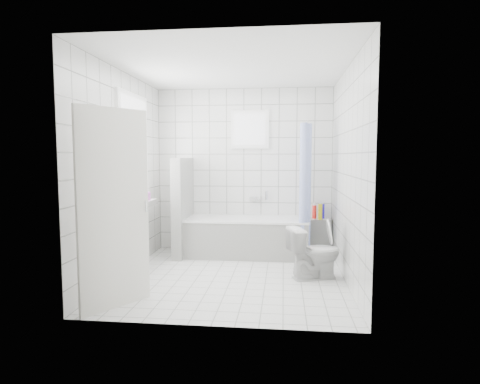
# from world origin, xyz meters

# --- Properties ---
(ground) EXTENTS (3.00, 3.00, 0.00)m
(ground) POSITION_xyz_m (0.00, 0.00, 0.00)
(ground) COLOR white
(ground) RESTS_ON ground
(ceiling) EXTENTS (3.00, 3.00, 0.00)m
(ceiling) POSITION_xyz_m (0.00, 0.00, 2.60)
(ceiling) COLOR white
(ceiling) RESTS_ON ground
(wall_back) EXTENTS (2.80, 0.02, 2.60)m
(wall_back) POSITION_xyz_m (0.00, 1.50, 1.30)
(wall_back) COLOR white
(wall_back) RESTS_ON ground
(wall_front) EXTENTS (2.80, 0.02, 2.60)m
(wall_front) POSITION_xyz_m (0.00, -1.50, 1.30)
(wall_front) COLOR white
(wall_front) RESTS_ON ground
(wall_left) EXTENTS (0.02, 3.00, 2.60)m
(wall_left) POSITION_xyz_m (-1.40, 0.00, 1.30)
(wall_left) COLOR white
(wall_left) RESTS_ON ground
(wall_right) EXTENTS (0.02, 3.00, 2.60)m
(wall_right) POSITION_xyz_m (1.40, 0.00, 1.30)
(wall_right) COLOR white
(wall_right) RESTS_ON ground
(window_left) EXTENTS (0.01, 0.90, 1.40)m
(window_left) POSITION_xyz_m (-1.35, 0.30, 1.60)
(window_left) COLOR white
(window_left) RESTS_ON wall_left
(window_back) EXTENTS (0.50, 0.01, 0.50)m
(window_back) POSITION_xyz_m (0.10, 1.46, 1.95)
(window_back) COLOR white
(window_back) RESTS_ON wall_back
(window_sill) EXTENTS (0.18, 1.02, 0.08)m
(window_sill) POSITION_xyz_m (-1.31, 0.30, 0.86)
(window_sill) COLOR white
(window_sill) RESTS_ON wall_left
(door) EXTENTS (0.47, 0.69, 2.00)m
(door) POSITION_xyz_m (-1.03, -1.14, 1.00)
(door) COLOR silver
(door) RESTS_ON ground
(bathtub) EXTENTS (1.85, 0.77, 0.58)m
(bathtub) POSITION_xyz_m (0.09, 1.12, 0.29)
(bathtub) COLOR white
(bathtub) RESTS_ON ground
(partition_wall) EXTENTS (0.15, 0.85, 1.50)m
(partition_wall) POSITION_xyz_m (-0.90, 1.07, 0.75)
(partition_wall) COLOR white
(partition_wall) RESTS_ON ground
(tiled_ledge) EXTENTS (0.40, 0.24, 0.55)m
(tiled_ledge) POSITION_xyz_m (1.18, 1.38, 0.28)
(tiled_ledge) COLOR white
(tiled_ledge) RESTS_ON ground
(toilet) EXTENTS (0.73, 0.57, 0.65)m
(toilet) POSITION_xyz_m (1.03, 0.05, 0.33)
(toilet) COLOR white
(toilet) RESTS_ON ground
(curtain_rod) EXTENTS (0.02, 0.80, 0.02)m
(curtain_rod) POSITION_xyz_m (0.95, 1.10, 2.00)
(curtain_rod) COLOR silver
(curtain_rod) RESTS_ON wall_back
(shower_curtain) EXTENTS (0.14, 0.48, 1.78)m
(shower_curtain) POSITION_xyz_m (0.95, 0.97, 1.10)
(shower_curtain) COLOR #4457C8
(shower_curtain) RESTS_ON curtain_rod
(tub_faucet) EXTENTS (0.18, 0.06, 0.06)m
(tub_faucet) POSITION_xyz_m (0.19, 1.46, 0.85)
(tub_faucet) COLOR silver
(tub_faucet) RESTS_ON wall_back
(sill_bottles) EXTENTS (0.15, 0.73, 0.27)m
(sill_bottles) POSITION_xyz_m (-1.30, 0.25, 1.02)
(sill_bottles) COLOR #2B9CC3
(sill_bottles) RESTS_ON window_sill
(ledge_bottles) EXTENTS (0.19, 0.19, 0.24)m
(ledge_bottles) POSITION_xyz_m (1.20, 1.36, 0.66)
(ledge_bottles) COLOR #2B1CE6
(ledge_bottles) RESTS_ON tiled_ledge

